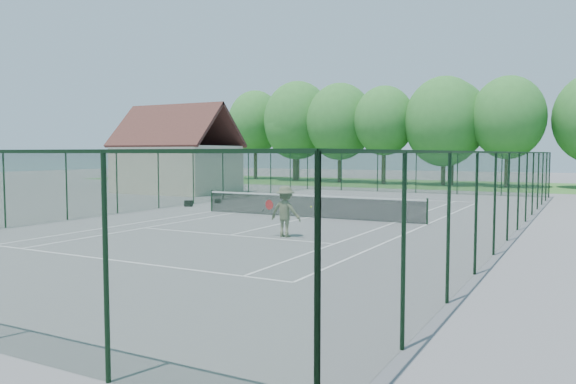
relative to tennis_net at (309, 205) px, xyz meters
name	(u,v)px	position (x,y,z in m)	size (l,w,h in m)	color
ground	(309,217)	(0.00, 0.00, -0.58)	(140.00, 140.00, 0.00)	slate
grass_far	(451,185)	(0.00, 30.00, -0.57)	(80.00, 16.00, 0.01)	#3E7730
court_lines	(309,217)	(0.00, 0.00, -0.57)	(11.05, 23.85, 0.01)	white
tennis_net	(309,205)	(0.00, 0.00, 0.00)	(11.08, 0.08, 1.10)	black
fence_enclosure	(309,184)	(0.00, 0.00, 0.98)	(18.05, 36.05, 3.02)	#1B3E25
utility_building	(177,151)	(-16.00, 10.00, 2.54)	(8.60, 6.27, 6.63)	beige
tree_line_far	(453,120)	(0.00, 30.00, 5.42)	(39.40, 6.40, 9.70)	#42341F
sports_bag_a	(188,204)	(-8.20, 1.53, -0.41)	(0.42, 0.25, 0.34)	black
sports_bag_b	(218,201)	(-7.94, 3.96, -0.44)	(0.34, 0.21, 0.26)	black
tennis_player	(285,212)	(1.95, -5.80, 0.33)	(1.71, 0.95, 1.81)	#56583F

